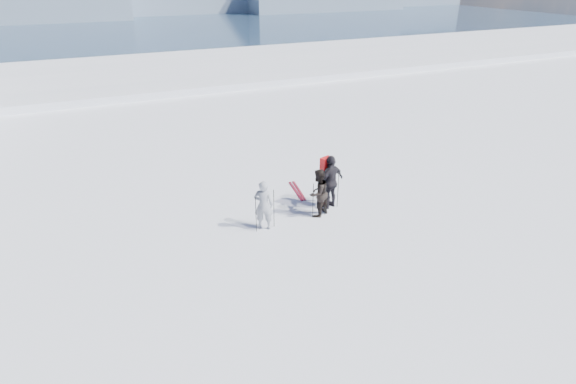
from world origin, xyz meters
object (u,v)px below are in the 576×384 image
object	(u,v)px
skier_grey	(264,205)
skis_loose	(297,191)
skier_dark	(318,193)
skier_pack	(331,182)

from	to	relation	value
skier_grey	skis_loose	world-z (taller)	skier_grey
skier_dark	skier_grey	bearing A→B (deg)	-23.58
skier_dark	skis_loose	bearing A→B (deg)	-119.80
skier_dark	skis_loose	distance (m)	2.16
skier_pack	skier_grey	bearing A→B (deg)	-9.28
skier_dark	skis_loose	world-z (taller)	skier_dark
skier_pack	skis_loose	distance (m)	1.96
skis_loose	skier_pack	bearing A→B (deg)	-72.15
skier_grey	skier_pack	distance (m)	2.76
skier_grey	skier_pack	bearing A→B (deg)	-141.96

